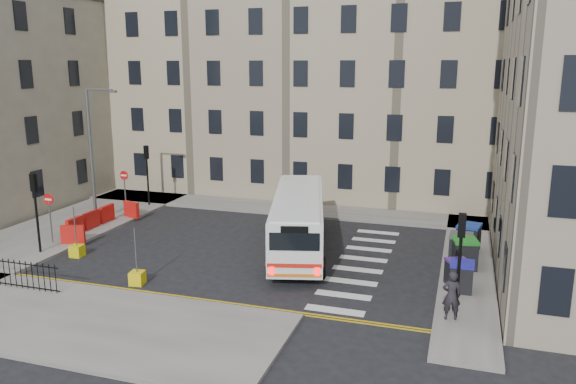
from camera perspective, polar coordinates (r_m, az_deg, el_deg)
The scene contains 22 objects.
ground at distance 29.27m, azimuth -0.24°, elevation -6.26°, with size 120.00×120.00×0.00m, color black.
pavement_north at distance 39.00m, azimuth -4.75°, elevation -1.33°, with size 36.00×3.20×0.15m, color slate.
pavement_east at distance 31.78m, azimuth 17.79°, elevation -5.20°, with size 2.40×26.00×0.15m, color slate.
pavement_west at distance 36.66m, azimuth -21.07°, elevation -3.08°, with size 6.00×22.00×0.15m, color slate.
pavement_sw at distance 24.44m, azimuth -24.20°, elevation -11.22°, with size 20.00×6.00×0.15m, color slate.
terrace_north at distance 44.62m, azimuth -2.73°, elevation 11.57°, with size 38.30×10.80×17.20m.
traffic_light_east at distance 21.87m, azimuth 17.10°, elevation -5.59°, with size 0.28×0.22×4.10m.
traffic_light_nw at distance 39.29m, azimuth -14.13°, elevation 2.60°, with size 0.28×0.22×4.10m.
traffic_light_sw at distance 31.05m, azimuth -24.29°, elevation -0.80°, with size 0.28×0.22×4.10m.
streetlamp at distance 35.96m, azimuth -19.37°, elevation 3.72°, with size 0.50×0.22×8.14m.
no_entry_north at distance 38.05m, azimuth -16.28°, elevation 0.93°, with size 0.60×0.08×3.00m.
no_entry_south at distance 32.64m, azimuth -23.08°, elevation -1.50°, with size 0.60×0.08×3.00m.
roadworks_barriers at distance 34.84m, azimuth -18.87°, elevation -2.73°, with size 1.66×6.26×1.00m.
bus at distance 29.28m, azimuth 1.05°, elevation -2.77°, with size 5.17×11.09×2.95m.
wheelie_bin_a at distance 25.23m, azimuth 17.22°, elevation -8.17°, with size 1.01×1.15×1.25m.
wheelie_bin_b at distance 25.68m, azimuth 16.86°, elevation -7.89°, with size 1.25×1.32×1.15m.
wheelie_bin_c at distance 27.96m, azimuth 17.47°, elevation -5.95°, with size 1.34×1.47×1.40m.
wheelie_bin_d at distance 28.73m, azimuth 17.13°, elevation -5.43°, with size 1.15×1.31×1.39m.
wheelie_bin_e at distance 30.50m, azimuth 17.86°, elevation -4.41°, with size 1.33×1.47×1.41m.
pedestrian at distance 22.26m, azimuth 16.27°, elevation -10.06°, with size 0.69×0.46×1.91m, color black.
bollard_yellow at distance 30.69m, azimuth -20.64°, elevation -5.62°, with size 0.60×0.60×0.60m, color #D5CA0B.
bollard_chevron at distance 26.11m, azimuth -15.06°, elevation -8.43°, with size 0.60×0.60×0.60m, color yellow.
Camera 1 is at (8.52, -26.33, 9.55)m, focal length 35.00 mm.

